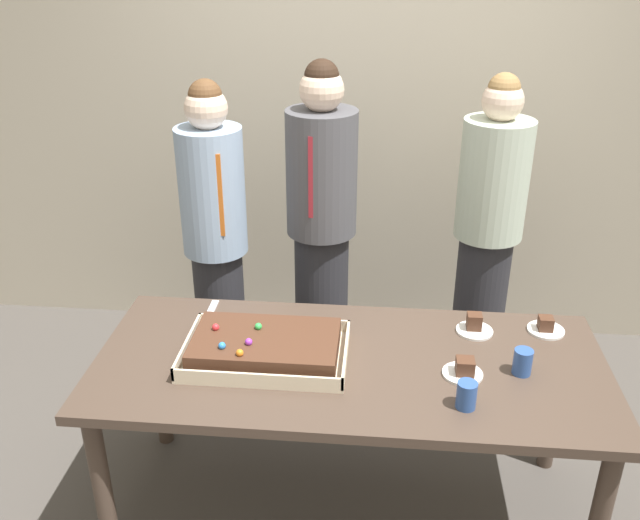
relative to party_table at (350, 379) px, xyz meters
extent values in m
plane|color=#4C4742|center=(0.00, 0.00, -0.66)|extent=(12.00, 12.00, 0.00)
cube|color=#B2A893|center=(0.00, 1.60, 0.84)|extent=(8.00, 0.12, 3.00)
cube|color=#47382D|center=(0.00, 0.00, 0.06)|extent=(1.96, 0.86, 0.04)
cylinder|color=#47382D|center=(-0.90, -0.35, -0.31)|extent=(0.07, 0.07, 0.71)
cylinder|color=#47382D|center=(-0.90, 0.35, -0.31)|extent=(0.07, 0.07, 0.71)
cylinder|color=#47382D|center=(0.90, 0.35, -0.31)|extent=(0.07, 0.07, 0.71)
cube|color=beige|center=(-0.32, -0.01, 0.09)|extent=(0.62, 0.41, 0.01)
cube|color=beige|center=(-0.32, -0.20, 0.12)|extent=(0.62, 0.01, 0.05)
cube|color=beige|center=(-0.32, 0.19, 0.12)|extent=(0.62, 0.01, 0.05)
cube|color=beige|center=(-0.63, -0.01, 0.12)|extent=(0.01, 0.41, 0.05)
cube|color=beige|center=(-0.02, -0.01, 0.12)|extent=(0.01, 0.41, 0.05)
cube|color=#4C2D1E|center=(-0.32, -0.01, 0.14)|extent=(0.55, 0.34, 0.08)
sphere|color=orange|center=(-0.39, -0.14, 0.19)|extent=(0.03, 0.03, 0.03)
sphere|color=green|center=(-0.36, 0.05, 0.19)|extent=(0.03, 0.03, 0.03)
sphere|color=purple|center=(-0.38, -0.06, 0.19)|extent=(0.03, 0.03, 0.03)
sphere|color=red|center=(-0.52, 0.03, 0.19)|extent=(0.03, 0.03, 0.03)
sphere|color=#2D84E0|center=(-0.47, -0.10, 0.19)|extent=(0.03, 0.03, 0.03)
cylinder|color=white|center=(0.50, 0.26, 0.09)|extent=(0.15, 0.15, 0.01)
cube|color=#4C2D1E|center=(0.49, 0.27, 0.13)|extent=(0.06, 0.05, 0.07)
cylinder|color=white|center=(0.42, -0.05, 0.09)|extent=(0.15, 0.15, 0.01)
cube|color=#4C2D1E|center=(0.43, -0.06, 0.12)|extent=(0.07, 0.06, 0.06)
cylinder|color=white|center=(0.79, 0.29, 0.09)|extent=(0.15, 0.15, 0.01)
cube|color=#4C2D1E|center=(0.78, 0.29, 0.12)|extent=(0.06, 0.06, 0.06)
cylinder|color=#2D5199|center=(0.41, -0.24, 0.13)|extent=(0.07, 0.07, 0.10)
cylinder|color=#2D5199|center=(0.64, -0.02, 0.13)|extent=(0.07, 0.07, 0.10)
cube|color=silver|center=(-0.62, 0.30, 0.09)|extent=(0.03, 0.20, 0.01)
cylinder|color=#28282D|center=(-0.70, 0.79, -0.25)|extent=(0.25, 0.25, 0.82)
cylinder|color=#93ADCC|center=(-0.70, 0.79, 0.46)|extent=(0.31, 0.31, 0.61)
cube|color=orange|center=(-0.64, 0.66, 0.49)|extent=(0.04, 0.02, 0.39)
sphere|color=beige|center=(-0.70, 0.79, 0.85)|extent=(0.20, 0.20, 0.20)
sphere|color=brown|center=(-0.70, 0.79, 0.91)|extent=(0.15, 0.15, 0.15)
cylinder|color=#28282D|center=(0.62, 0.97, -0.23)|extent=(0.27, 0.27, 0.87)
cylinder|color=#B7C6B2|center=(0.62, 0.97, 0.50)|extent=(0.33, 0.33, 0.58)
sphere|color=beige|center=(0.62, 0.97, 0.87)|extent=(0.19, 0.19, 0.19)
sphere|color=olive|center=(0.62, 0.97, 0.92)|extent=(0.15, 0.15, 0.15)
cylinder|color=#28282D|center=(-0.19, 0.85, -0.21)|extent=(0.27, 0.27, 0.91)
cylinder|color=#4C4C51|center=(-0.19, 0.85, 0.54)|extent=(0.34, 0.34, 0.59)
cube|color=maroon|center=(-0.21, 0.70, 0.57)|extent=(0.04, 0.02, 0.38)
sphere|color=beige|center=(-0.19, 0.85, 0.93)|extent=(0.20, 0.20, 0.20)
sphere|color=black|center=(-0.19, 0.85, 0.99)|extent=(0.16, 0.16, 0.16)
camera|label=1|loc=(0.09, -2.19, 1.57)|focal=38.43mm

